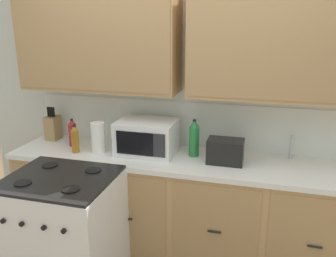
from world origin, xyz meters
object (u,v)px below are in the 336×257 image
object	(u,v)px
microwave	(147,137)
bottle_amber	(75,139)
stove_range	(65,235)
toaster	(225,151)
bottle_red	(73,133)
bottle_green	(194,138)
knife_block	(53,127)
paper_towel_roll	(98,138)

from	to	relation	value
microwave	bottle_amber	bearing A→B (deg)	-165.94
stove_range	toaster	bearing A→B (deg)	29.69
bottle_amber	bottle_red	xyz separation A→B (m)	(-0.10, 0.14, 0.00)
stove_range	bottle_green	world-z (taller)	bottle_green
bottle_red	stove_range	bearing A→B (deg)	-68.19
bottle_amber	bottle_green	distance (m)	1.00
microwave	toaster	xyz separation A→B (m)	(0.66, -0.05, -0.04)
knife_block	paper_towel_roll	world-z (taller)	knife_block
toaster	paper_towel_roll	size ratio (longest dim) A/B	1.08
stove_range	paper_towel_roll	distance (m)	0.82
stove_range	toaster	world-z (taller)	toaster
microwave	knife_block	world-z (taller)	knife_block
microwave	stove_range	bearing A→B (deg)	-122.51
microwave	paper_towel_roll	bearing A→B (deg)	-167.06
toaster	bottle_green	bearing A→B (deg)	162.37
microwave	toaster	distance (m)	0.67
paper_towel_roll	bottle_green	size ratio (longest dim) A/B	0.84
bottle_green	microwave	bearing A→B (deg)	-174.58
stove_range	microwave	distance (m)	0.99
bottle_green	bottle_amber	bearing A→B (deg)	-169.36
knife_block	bottle_red	distance (m)	0.30
microwave	knife_block	size ratio (longest dim) A/B	1.55
bottle_green	paper_towel_roll	bearing A→B (deg)	-170.76
stove_range	knife_block	world-z (taller)	knife_block
knife_block	paper_towel_roll	distance (m)	0.61
microwave	bottle_amber	xyz separation A→B (m)	(-0.59, -0.15, -0.02)
microwave	paper_towel_roll	distance (m)	0.41
bottle_amber	microwave	bearing A→B (deg)	14.06
microwave	toaster	world-z (taller)	microwave
toaster	paper_towel_roll	bearing A→B (deg)	-177.59
stove_range	bottle_red	xyz separation A→B (m)	(-0.27, 0.67, 0.57)
paper_towel_roll	bottle_amber	bearing A→B (deg)	-163.57
stove_range	microwave	xyz separation A→B (m)	(0.43, 0.67, 0.59)
knife_block	bottle_green	size ratio (longest dim) A/B	1.00
toaster	bottle_green	world-z (taller)	bottle_green
microwave	toaster	size ratio (longest dim) A/B	1.71
toaster	bottle_amber	size ratio (longest dim) A/B	1.16
paper_towel_roll	bottle_red	bearing A→B (deg)	162.89
stove_range	paper_towel_roll	xyz separation A→B (m)	(0.03, 0.58, 0.58)
toaster	stove_range	bearing A→B (deg)	-150.31
toaster	knife_block	xyz separation A→B (m)	(-1.63, 0.17, 0.02)
knife_block	microwave	bearing A→B (deg)	-7.12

